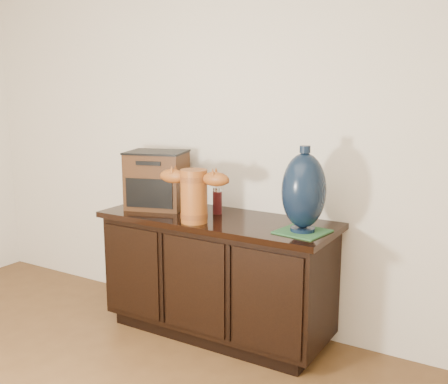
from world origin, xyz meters
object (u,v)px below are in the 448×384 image
Objects in this scene: lamp_base at (304,191)px; spray_can at (217,201)px; terracotta_vessel at (194,193)px; sideboard at (217,275)px; tv_radio at (157,180)px.

lamp_base reaches higher than spray_can.
spray_can is (0.01, 0.25, -0.09)m from terracotta_vessel.
spray_can is (-0.04, 0.07, 0.45)m from sideboard.
tv_radio is at bearing 176.21° from lamp_base.
tv_radio is 0.95× the size of lamp_base.
tv_radio is (-0.42, 0.19, 0.01)m from terracotta_vessel.
sideboard is 3.31× the size of terracotta_vessel.
terracotta_vessel is 0.95× the size of lamp_base.
lamp_base is (0.58, -0.05, 0.60)m from sideboard.
terracotta_vessel is 0.64m from lamp_base.
terracotta_vessel is at bearing -168.69° from lamp_base.
terracotta_vessel is 1.00× the size of tv_radio.
sideboard is 0.46m from spray_can.
tv_radio is 2.66× the size of spray_can.
terracotta_vessel is at bearing -105.82° from sideboard.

